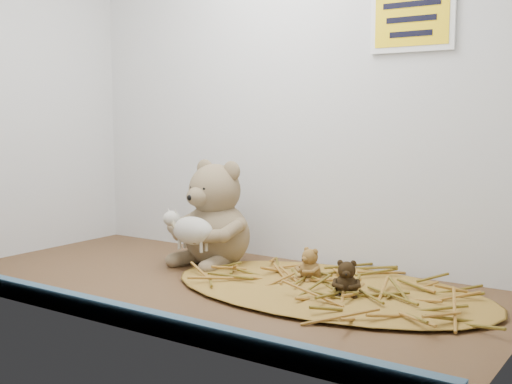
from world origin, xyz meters
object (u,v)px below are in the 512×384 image
Objects in this scene: toy_lamb at (193,231)px; mini_teddy_brown at (347,276)px; mini_teddy_tan at (310,262)px; main_teddy at (217,213)px.

mini_teddy_brown is at bearing -2.38° from toy_lamb.
toy_lamb reaches higher than mini_teddy_tan.
mini_teddy_brown is (38.92, -10.48, -7.61)cm from main_teddy.
toy_lamb reaches higher than mini_teddy_brown.
main_teddy is 41.02cm from mini_teddy_brown.
main_teddy reaches higher than mini_teddy_tan.
toy_lamb is at bearing -81.63° from main_teddy.
mini_teddy_tan and mini_teddy_brown have the same top height.
toy_lamb is (0.00, -8.87, -2.98)cm from main_teddy.
mini_teddy_brown is at bearing -6.70° from main_teddy.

